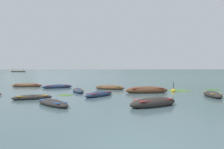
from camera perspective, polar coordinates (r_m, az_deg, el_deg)
name	(u,v)px	position (r m, az deg, el deg)	size (l,w,h in m)	color
ground_plane	(111,69)	(1506.58, -0.35, 1.46)	(6000.00, 6000.00, 0.00)	#476066
mountain_1	(27,59)	(2673.76, -22.31, 4.01)	(853.21, 853.21, 245.02)	slate
mountain_2	(104,45)	(2674.42, -2.30, 8.05)	(2078.27, 2078.27, 610.60)	slate
mountain_3	(212,42)	(2574.25, 25.83, 8.15)	(2645.79, 2645.79, 610.12)	#4C5B56
rowboat_1	(99,94)	(19.02, -3.56, -5.44)	(3.05, 3.59, 0.55)	navy
rowboat_2	(110,88)	(25.31, -0.63, -3.63)	(3.90, 2.34, 0.64)	brown
rowboat_3	(78,90)	(22.79, -9.34, -4.33)	(2.12, 4.03, 0.51)	navy
rowboat_4	(212,95)	(20.66, 25.89, -4.98)	(1.44, 3.45, 0.62)	#2D2826
rowboat_5	(153,103)	(14.23, 11.32, -7.60)	(3.93, 3.00, 0.74)	#2D2826
rowboat_6	(147,90)	(21.92, 9.55, -4.31)	(4.65, 2.02, 0.83)	brown
rowboat_7	(57,87)	(28.03, -14.79, -3.23)	(4.00, 2.73, 0.56)	navy
rowboat_8	(53,103)	(14.75, -15.96, -7.57)	(3.19, 3.22, 0.51)	#2D2826
rowboat_9	(32,97)	(18.27, -21.09, -5.90)	(3.25, 1.99, 0.47)	#2D2826
rowboat_10	(27,85)	(31.31, -22.32, -2.77)	(4.23, 1.35, 0.61)	brown
ferry_0	(18,71)	(187.18, -24.34, 0.79)	(10.95, 6.01, 2.54)	#4C3323
mooring_buoy	(173,91)	(23.50, 16.49, -4.32)	(0.45, 0.45, 1.16)	yellow
weed_patch_0	(179,91)	(24.95, 18.03, -4.24)	(2.98, 2.35, 0.14)	#477033
weed_patch_1	(213,90)	(27.50, 26.02, -3.79)	(1.56, 1.81, 0.14)	#38662D
weed_patch_2	(65,95)	(20.13, -12.70, -5.58)	(1.49, 1.37, 0.14)	#477033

